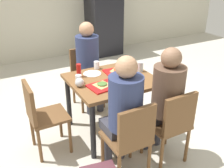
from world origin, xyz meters
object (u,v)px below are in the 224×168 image
at_px(paper_plate_center, 92,74).
at_px(drink_fridge, 104,12).
at_px(tray_red_near, 105,86).
at_px(paper_plate_near_edge, 133,83).
at_px(chair_near_left, 131,137).
at_px(main_table, 112,86).
at_px(chair_far_side, 85,73).
at_px(plastic_cup_b, 130,86).
at_px(foil_bundle, 79,82).
at_px(person_far_side, 89,60).
at_px(condiment_bottle, 79,70).
at_px(soda_can, 141,67).
at_px(person_in_red, 123,107).
at_px(plastic_cup_c, 79,79).
at_px(plastic_cup_a, 97,65).
at_px(chair_near_right, 172,123).
at_px(pizza_slice_a, 102,84).
at_px(chair_left_end, 41,113).
at_px(person_in_brown_jacket, 165,96).
at_px(pizza_slice_b, 118,70).
at_px(tray_red_far, 119,72).

relative_size(paper_plate_center, drink_fridge, 0.12).
distance_m(tray_red_near, paper_plate_near_edge, 0.33).
bearing_deg(chair_near_left, main_table, 73.18).
bearing_deg(chair_far_side, plastic_cup_b, -88.81).
bearing_deg(foil_bundle, chair_far_side, 63.40).
xyz_separation_m(person_far_side, condiment_bottle, (-0.32, -0.44, 0.06)).
bearing_deg(foil_bundle, paper_plate_near_edge, -20.89).
xyz_separation_m(main_table, plastic_cup_b, (0.02, -0.37, 0.15)).
distance_m(tray_red_near, soda_can, 0.62).
xyz_separation_m(person_far_side, foil_bundle, (-0.42, -0.70, 0.03)).
bearing_deg(condiment_bottle, person_in_red, -85.37).
height_order(plastic_cup_c, foil_bundle, same).
relative_size(plastic_cup_b, plastic_cup_c, 1.00).
distance_m(chair_far_side, paper_plate_near_edge, 1.09).
bearing_deg(plastic_cup_a, tray_red_near, -105.90).
bearing_deg(chair_near_right, paper_plate_center, 110.53).
distance_m(chair_far_side, pizza_slice_a, 1.00).
distance_m(chair_left_end, pizza_slice_a, 0.74).
height_order(person_in_brown_jacket, person_far_side, same).
height_order(paper_plate_near_edge, pizza_slice_b, pizza_slice_b).
relative_size(chair_left_end, pizza_slice_b, 3.61).
height_order(tray_red_far, plastic_cup_c, plastic_cup_c).
relative_size(main_table, pizza_slice_b, 4.18).
bearing_deg(paper_plate_near_edge, chair_near_right, -80.31).
height_order(tray_red_far, plastic_cup_a, plastic_cup_a).
height_order(person_in_red, drink_fridge, drink_fridge).
height_order(person_in_brown_jacket, pizza_slice_a, person_in_brown_jacket).
height_order(pizza_slice_a, foil_bundle, foil_bundle).
height_order(tray_red_near, drink_fridge, drink_fridge).
relative_size(paper_plate_near_edge, soda_can, 1.80).
bearing_deg(tray_red_near, plastic_cup_c, 135.71).
bearing_deg(chair_far_side, person_in_red, -99.39).
bearing_deg(plastic_cup_a, person_far_side, 85.42).
distance_m(chair_left_end, tray_red_far, 1.08).
xyz_separation_m(chair_near_left, person_in_brown_jacket, (0.49, 0.14, 0.25)).
bearing_deg(pizza_slice_b, paper_plate_center, 162.32).
distance_m(tray_red_far, plastic_cup_b, 0.52).
bearing_deg(paper_plate_center, tray_red_near, -93.62).
xyz_separation_m(person_in_brown_jacket, condiment_bottle, (-0.57, 0.92, 0.06)).
bearing_deg(paper_plate_center, chair_far_side, 75.63).
bearing_deg(tray_red_far, chair_near_right, -85.53).
height_order(chair_near_left, foil_bundle, chair_near_left).
bearing_deg(person_far_side, pizza_slice_a, -103.75).
distance_m(pizza_slice_b, plastic_cup_b, 0.53).
xyz_separation_m(chair_left_end, person_in_red, (0.63, -0.68, 0.25)).
distance_m(chair_left_end, plastic_cup_b, 1.01).
relative_size(person_far_side, tray_red_near, 3.51).
bearing_deg(drink_fridge, pizza_slice_b, -113.55).
relative_size(main_table, pizza_slice_a, 4.27).
bearing_deg(main_table, plastic_cup_c, 170.65).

